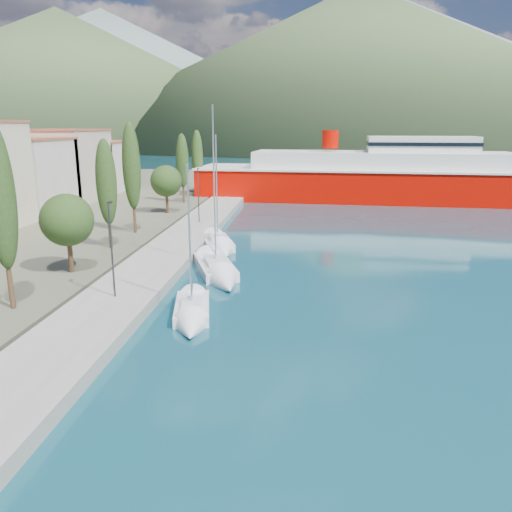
# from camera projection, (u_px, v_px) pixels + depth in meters

# --- Properties ---
(ground) EXTENTS (1400.00, 1400.00, 0.00)m
(ground) POSITION_uv_depth(u_px,v_px,m) (295.00, 170.00, 134.06)
(ground) COLOR #124351
(quay) EXTENTS (5.00, 88.00, 0.80)m
(quay) POSITION_uv_depth(u_px,v_px,m) (169.00, 253.00, 44.30)
(quay) COLOR gray
(quay) RESTS_ON ground
(hills_far) EXTENTS (1480.00, 900.00, 180.00)m
(hills_far) POSITION_uv_depth(u_px,v_px,m) (425.00, 68.00, 581.50)
(hills_far) COLOR slate
(hills_far) RESTS_ON ground
(hills_near) EXTENTS (1010.00, 520.00, 115.00)m
(hills_near) POSITION_uv_depth(u_px,v_px,m) (442.00, 72.00, 355.40)
(hills_near) COLOR #415531
(hills_near) RESTS_ON ground
(tree_row) EXTENTS (3.92, 64.54, 11.12)m
(tree_row) POSITION_uv_depth(u_px,v_px,m) (127.00, 183.00, 48.80)
(tree_row) COLOR #47301E
(tree_row) RESTS_ON land_strip
(lamp_posts) EXTENTS (0.15, 46.73, 6.06)m
(lamp_posts) POSITION_uv_depth(u_px,v_px,m) (122.00, 240.00, 32.85)
(lamp_posts) COLOR #2D2D33
(lamp_posts) RESTS_ON quay
(sailboat_near) EXTENTS (3.39, 7.28, 10.08)m
(sailboat_near) POSITION_uv_depth(u_px,v_px,m) (191.00, 319.00, 29.54)
(sailboat_near) COLOR silver
(sailboat_near) RESTS_ON ground
(sailboat_mid) EXTENTS (5.75, 9.94, 13.90)m
(sailboat_mid) POSITION_uv_depth(u_px,v_px,m) (220.00, 275.00, 38.02)
(sailboat_mid) COLOR silver
(sailboat_mid) RESTS_ON ground
(sailboat_far) EXTENTS (4.97, 8.29, 11.61)m
(sailboat_far) POSITION_uv_depth(u_px,v_px,m) (220.00, 248.00, 46.62)
(sailboat_far) COLOR silver
(sailboat_far) RESTS_ON ground
(ferry) EXTENTS (57.80, 15.93, 11.34)m
(ferry) POSITION_uv_depth(u_px,v_px,m) (381.00, 178.00, 77.99)
(ferry) COLOR #C40900
(ferry) RESTS_ON ground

